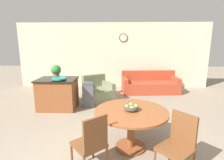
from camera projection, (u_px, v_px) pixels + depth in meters
wall_back at (113, 56)px, 7.38m from camera, size 8.00×0.09×2.70m
dining_table at (131, 119)px, 3.09m from camera, size 1.29×1.29×0.73m
dining_chair_near_left at (91, 142)px, 2.51m from camera, size 0.59×0.59×0.91m
dining_chair_near_right at (178, 143)px, 2.49m from camera, size 0.59×0.59×0.91m
fruit_bowl at (131, 107)px, 3.05m from camera, size 0.25×0.25×0.11m
kitchen_island at (58, 94)px, 5.05m from camera, size 1.09×0.82×0.88m
teal_bowl at (59, 79)px, 4.78m from camera, size 0.40×0.40×0.06m
potted_plant at (56, 71)px, 5.14m from camera, size 0.29×0.29×0.37m
trash_bin at (89, 95)px, 5.19m from camera, size 0.32×0.27×0.75m
couch at (150, 85)px, 6.76m from camera, size 2.18×1.06×0.80m
armchair at (98, 91)px, 5.87m from camera, size 1.20×1.23×0.81m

